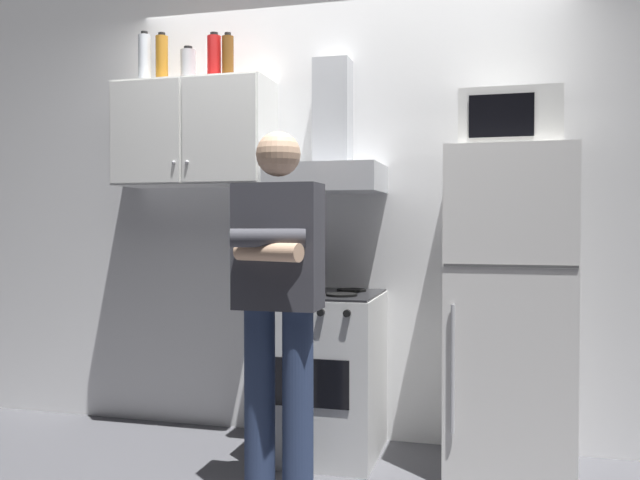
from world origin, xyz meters
TOP-DOWN VIEW (x-y plane):
  - ground_plane at (0.00, 0.00)m, footprint 7.00×7.00m
  - back_wall_tiled at (0.00, 0.60)m, footprint 4.80×0.10m
  - upper_cabinet at (-0.85, 0.37)m, footprint 0.90×0.37m
  - stove_oven at (-0.05, 0.25)m, footprint 0.60×0.62m
  - range_hood at (-0.05, 0.38)m, footprint 0.60×0.44m
  - refrigerator at (0.90, 0.25)m, footprint 0.60×0.62m
  - microwave at (0.90, 0.27)m, footprint 0.48×0.37m
  - person_standing at (-0.10, -0.36)m, footprint 0.38×0.33m
  - bottle_vodka_clear at (-1.17, 0.37)m, footprint 0.07×0.07m
  - bottle_soda_red at (-0.72, 0.37)m, footprint 0.08×0.08m
  - bottle_liquor_amber at (-1.06, 0.38)m, footprint 0.07×0.07m
  - bottle_canister_steel at (-0.90, 0.40)m, footprint 0.09×0.09m
  - bottle_beer_brown at (-0.63, 0.36)m, footprint 0.07×0.07m

SIDE VIEW (x-z plane):
  - ground_plane at x=0.00m, z-range 0.00..0.00m
  - stove_oven at x=-0.05m, z-range 0.00..0.87m
  - refrigerator at x=0.90m, z-range 0.00..1.60m
  - person_standing at x=-0.10m, z-range 0.08..1.72m
  - back_wall_tiled at x=0.00m, z-range 0.00..2.70m
  - range_hood at x=-0.05m, z-range 1.22..1.97m
  - microwave at x=0.90m, z-range 1.60..1.88m
  - upper_cabinet at x=-0.85m, z-range 1.45..2.05m
  - bottle_canister_steel at x=-0.90m, z-range 2.04..2.26m
  - bottle_beer_brown at x=-0.63m, z-range 2.04..2.30m
  - bottle_soda_red at x=-0.72m, z-range 2.04..2.31m
  - bottle_liquor_amber at x=-1.06m, z-range 2.04..2.34m
  - bottle_vodka_clear at x=-1.17m, z-range 2.04..2.35m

